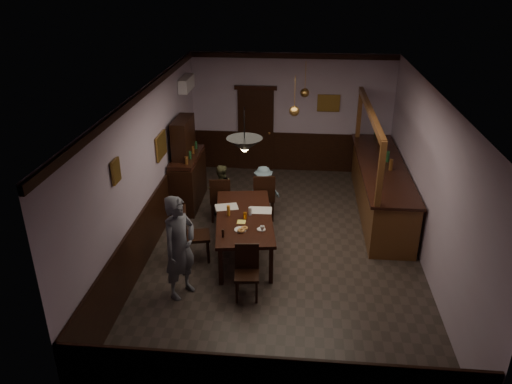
# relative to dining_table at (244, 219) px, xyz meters

# --- Properties ---
(room) EXTENTS (5.01, 8.01, 3.01)m
(room) POSITION_rel_dining_table_xyz_m (0.73, 0.19, 0.81)
(room) COLOR #2D2621
(room) RESTS_ON ground
(dining_table) EXTENTS (1.30, 2.32, 0.75)m
(dining_table) POSITION_rel_dining_table_xyz_m (0.00, 0.00, 0.00)
(dining_table) COLOR black
(dining_table) RESTS_ON ground
(chair_far_left) EXTENTS (0.47, 0.47, 0.98)m
(chair_far_left) POSITION_rel_dining_table_xyz_m (-0.63, 1.19, -0.15)
(chair_far_left) COLOR black
(chair_far_left) RESTS_ON ground
(chair_far_right) EXTENTS (0.50, 0.50, 1.03)m
(chair_far_right) POSITION_rel_dining_table_xyz_m (0.26, 1.32, -0.12)
(chair_far_right) COLOR black
(chair_far_right) RESTS_ON ground
(chair_near) EXTENTS (0.42, 0.42, 0.90)m
(chair_near) POSITION_rel_dining_table_xyz_m (0.19, -1.31, -0.19)
(chair_near) COLOR black
(chair_near) RESTS_ON ground
(chair_side) EXTENTS (0.53, 0.53, 1.02)m
(chair_side) POSITION_rel_dining_table_xyz_m (-0.89, -0.34, -0.13)
(chair_side) COLOR black
(chair_side) RESTS_ON ground
(person_standing) EXTENTS (0.68, 0.76, 1.75)m
(person_standing) POSITION_rel_dining_table_xyz_m (-0.86, -1.39, 0.19)
(person_standing) COLOR #5A5D67
(person_standing) RESTS_ON ground
(person_seated_left) EXTENTS (0.62, 0.52, 1.13)m
(person_seated_left) POSITION_rel_dining_table_xyz_m (-0.67, 1.47, -0.12)
(person_seated_left) COLOR #4C4A2D
(person_seated_left) RESTS_ON ground
(person_seated_right) EXTENTS (0.78, 0.56, 1.09)m
(person_seated_right) POSITION_rel_dining_table_xyz_m (0.22, 1.60, -0.14)
(person_seated_right) COLOR slate
(person_seated_right) RESTS_ON ground
(newspaper_left) EXTENTS (0.49, 0.41, 0.01)m
(newspaper_left) POSITION_rel_dining_table_xyz_m (-0.37, 0.33, 0.07)
(newspaper_left) COLOR silver
(newspaper_left) RESTS_ON dining_table
(newspaper_right) EXTENTS (0.43, 0.32, 0.01)m
(newspaper_right) POSITION_rel_dining_table_xyz_m (0.28, 0.25, 0.07)
(newspaper_right) COLOR silver
(newspaper_right) RESTS_ON dining_table
(napkin) EXTENTS (0.17, 0.17, 0.00)m
(napkin) POSITION_rel_dining_table_xyz_m (-0.02, -0.23, 0.07)
(napkin) COLOR #FFF25D
(napkin) RESTS_ON dining_table
(saucer) EXTENTS (0.15, 0.15, 0.01)m
(saucer) POSITION_rel_dining_table_xyz_m (0.35, -0.47, 0.07)
(saucer) COLOR white
(saucer) RESTS_ON dining_table
(coffee_cup) EXTENTS (0.09, 0.09, 0.07)m
(coffee_cup) POSITION_rel_dining_table_xyz_m (0.37, -0.50, 0.11)
(coffee_cup) COLOR white
(coffee_cup) RESTS_ON saucer
(pastry_plate) EXTENTS (0.22, 0.22, 0.01)m
(pastry_plate) POSITION_rel_dining_table_xyz_m (-0.00, -0.52, 0.07)
(pastry_plate) COLOR white
(pastry_plate) RESTS_ON dining_table
(pastry_ring_a) EXTENTS (0.13, 0.13, 0.04)m
(pastry_ring_a) POSITION_rel_dining_table_xyz_m (0.02, -0.60, 0.10)
(pastry_ring_a) COLOR #C68C47
(pastry_ring_a) RESTS_ON pastry_plate
(pastry_ring_b) EXTENTS (0.13, 0.13, 0.04)m
(pastry_ring_b) POSITION_rel_dining_table_xyz_m (0.06, -0.51, 0.10)
(pastry_ring_b) COLOR #C68C47
(pastry_ring_b) RESTS_ON pastry_plate
(soda_can) EXTENTS (0.07, 0.07, 0.12)m
(soda_can) POSITION_rel_dining_table_xyz_m (0.03, -0.10, 0.12)
(soda_can) COLOR orange
(soda_can) RESTS_ON dining_table
(beer_glass) EXTENTS (0.06, 0.06, 0.20)m
(beer_glass) POSITION_rel_dining_table_xyz_m (-0.28, -0.00, 0.16)
(beer_glass) COLOR #BF721E
(beer_glass) RESTS_ON dining_table
(water_glass) EXTENTS (0.06, 0.06, 0.15)m
(water_glass) POSITION_rel_dining_table_xyz_m (0.10, 0.06, 0.14)
(water_glass) COLOR silver
(water_glass) RESTS_ON dining_table
(pepper_mill) EXTENTS (0.04, 0.04, 0.14)m
(pepper_mill) POSITION_rel_dining_table_xyz_m (-0.27, -0.78, 0.13)
(pepper_mill) COLOR black
(pepper_mill) RESTS_ON dining_table
(sideboard) EXTENTS (0.53, 1.49, 1.97)m
(sideboard) POSITION_rel_dining_table_xyz_m (-1.48, 1.94, 0.10)
(sideboard) COLOR black
(sideboard) RESTS_ON ground
(bar_counter) EXTENTS (0.95, 4.07, 2.29)m
(bar_counter) POSITION_rel_dining_table_xyz_m (2.72, 1.93, -0.11)
(bar_counter) COLOR #552F16
(bar_counter) RESTS_ON ground
(door_back) EXTENTS (0.90, 0.06, 2.10)m
(door_back) POSITION_rel_dining_table_xyz_m (-0.17, 4.14, 0.36)
(door_back) COLOR black
(door_back) RESTS_ON ground
(ac_unit) EXTENTS (0.20, 0.85, 0.30)m
(ac_unit) POSITION_rel_dining_table_xyz_m (-1.65, 3.09, 1.76)
(ac_unit) COLOR white
(ac_unit) RESTS_ON ground
(picture_left_small) EXTENTS (0.04, 0.28, 0.36)m
(picture_left_small) POSITION_rel_dining_table_xyz_m (-1.73, -1.41, 1.46)
(picture_left_small) COLOR olive
(picture_left_small) RESTS_ON ground
(picture_left_large) EXTENTS (0.04, 0.62, 0.48)m
(picture_left_large) POSITION_rel_dining_table_xyz_m (-1.73, 0.99, 1.01)
(picture_left_large) COLOR olive
(picture_left_large) RESTS_ON ground
(picture_back) EXTENTS (0.55, 0.04, 0.42)m
(picture_back) POSITION_rel_dining_table_xyz_m (1.63, 4.15, 1.11)
(picture_back) COLOR olive
(picture_back) RESTS_ON ground
(pendant_iron) EXTENTS (0.56, 0.56, 0.71)m
(pendant_iron) POSITION_rel_dining_table_xyz_m (0.11, -0.79, 1.72)
(pendant_iron) COLOR black
(pendant_iron) RESTS_ON ground
(pendant_brass_mid) EXTENTS (0.20, 0.20, 0.81)m
(pendant_brass_mid) POSITION_rel_dining_table_xyz_m (0.83, 1.56, 1.61)
(pendant_brass_mid) COLOR #BF8C3F
(pendant_brass_mid) RESTS_ON ground
(pendant_brass_far) EXTENTS (0.20, 0.20, 0.81)m
(pendant_brass_far) POSITION_rel_dining_table_xyz_m (1.03, 3.08, 1.61)
(pendant_brass_far) COLOR #BF8C3F
(pendant_brass_far) RESTS_ON ground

